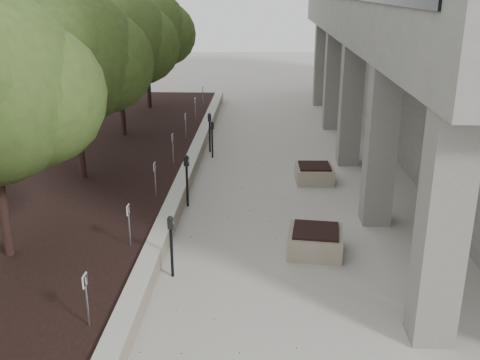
% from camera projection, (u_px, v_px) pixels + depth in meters
% --- Properties ---
extents(retaining_wall, '(0.39, 26.00, 0.50)m').
position_uv_depth(retaining_wall, '(188.00, 173.00, 17.24)').
color(retaining_wall, '#A29680').
rests_on(retaining_wall, ground).
extents(planting_bed, '(7.00, 26.00, 0.40)m').
position_uv_depth(planting_bed, '(72.00, 172.00, 17.41)').
color(planting_bed, black).
rests_on(planting_bed, ground).
extents(crabapple_tree_3, '(4.60, 4.00, 5.44)m').
position_uv_depth(crabapple_tree_3, '(75.00, 85.00, 15.47)').
color(crabapple_tree_3, '#334C1D').
rests_on(crabapple_tree_3, planting_bed).
extents(crabapple_tree_4, '(4.60, 4.00, 5.44)m').
position_uv_depth(crabapple_tree_4, '(119.00, 62.00, 20.18)').
color(crabapple_tree_4, '#334C1D').
rests_on(crabapple_tree_4, planting_bed).
extents(crabapple_tree_5, '(4.60, 4.00, 5.44)m').
position_uv_depth(crabapple_tree_5, '(147.00, 48.00, 24.90)').
color(crabapple_tree_5, '#334C1D').
rests_on(crabapple_tree_5, planting_bed).
extents(parking_sign_2, '(0.04, 0.22, 0.96)m').
position_uv_depth(parking_sign_2, '(87.00, 301.00, 9.04)').
color(parking_sign_2, black).
rests_on(parking_sign_2, planting_bed).
extents(parking_sign_3, '(0.04, 0.22, 0.96)m').
position_uv_depth(parking_sign_3, '(129.00, 226.00, 11.87)').
color(parking_sign_3, black).
rests_on(parking_sign_3, planting_bed).
extents(parking_sign_4, '(0.04, 0.22, 0.96)m').
position_uv_depth(parking_sign_4, '(155.00, 180.00, 14.70)').
color(parking_sign_4, black).
rests_on(parking_sign_4, planting_bed).
extents(parking_sign_5, '(0.04, 0.22, 0.96)m').
position_uv_depth(parking_sign_5, '(173.00, 149.00, 17.53)').
color(parking_sign_5, black).
rests_on(parking_sign_5, planting_bed).
extents(parking_sign_6, '(0.04, 0.22, 0.96)m').
position_uv_depth(parking_sign_6, '(186.00, 126.00, 20.36)').
color(parking_sign_6, black).
rests_on(parking_sign_6, planting_bed).
extents(parking_sign_7, '(0.04, 0.22, 0.96)m').
position_uv_depth(parking_sign_7, '(195.00, 109.00, 23.18)').
color(parking_sign_7, black).
rests_on(parking_sign_7, planting_bed).
extents(parking_sign_8, '(0.04, 0.22, 0.96)m').
position_uv_depth(parking_sign_8, '(203.00, 96.00, 26.01)').
color(parking_sign_8, black).
rests_on(parking_sign_8, planting_bed).
extents(parking_meter_2, '(0.14, 0.10, 1.37)m').
position_uv_depth(parking_meter_2, '(171.00, 247.00, 11.35)').
color(parking_meter_2, black).
rests_on(parking_meter_2, ground).
extents(parking_meter_3, '(0.17, 0.15, 1.48)m').
position_uv_depth(parking_meter_3, '(187.00, 181.00, 15.03)').
color(parking_meter_3, black).
rests_on(parking_meter_3, ground).
extents(parking_meter_4, '(0.15, 0.13, 1.31)m').
position_uv_depth(parking_meter_4, '(212.00, 140.00, 19.40)').
color(parking_meter_4, black).
rests_on(parking_meter_4, ground).
extents(parking_meter_5, '(0.16, 0.12, 1.46)m').
position_uv_depth(parking_meter_5, '(210.00, 133.00, 20.02)').
color(parking_meter_5, black).
rests_on(parking_meter_5, ground).
extents(planter_front, '(1.35, 1.35, 0.57)m').
position_uv_depth(planter_front, '(315.00, 241.00, 12.54)').
color(planter_front, '#A29680').
rests_on(planter_front, ground).
extents(planter_back, '(1.16, 1.16, 0.53)m').
position_uv_depth(planter_back, '(314.00, 173.00, 17.14)').
color(planter_back, '#A29680').
rests_on(planter_back, ground).
extents(berry_scatter, '(3.30, 14.10, 0.02)m').
position_uv_depth(berry_scatter, '(237.00, 235.00, 13.48)').
color(berry_scatter, maroon).
rests_on(berry_scatter, ground).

